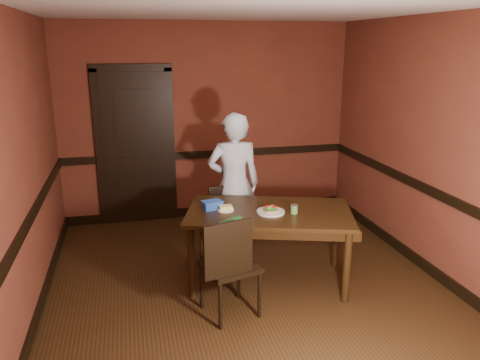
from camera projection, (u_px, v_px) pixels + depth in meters
name	position (u px, v px, depth m)	size (l,w,h in m)	color
floor	(248.00, 288.00, 4.77)	(4.00, 4.50, 0.01)	black
ceiling	(250.00, 7.00, 4.02)	(4.00, 4.50, 0.01)	beige
wall_back	(208.00, 122.00, 6.49)	(4.00, 0.02, 2.70)	#602B1D
wall_front	(365.00, 265.00, 2.29)	(4.00, 0.02, 2.70)	#602B1D
wall_left	(20.00, 173.00, 3.94)	(0.02, 4.50, 2.70)	#602B1D
wall_right	(435.00, 149.00, 4.85)	(0.02, 4.50, 2.70)	#602B1D
dado_back	(209.00, 154.00, 6.61)	(4.00, 0.03, 0.10)	black
dado_left	(28.00, 222.00, 4.07)	(0.03, 4.50, 0.10)	black
dado_right	(429.00, 190.00, 4.97)	(0.03, 4.50, 0.10)	black
baseboard_back	(210.00, 210.00, 6.84)	(4.00, 0.03, 0.12)	black
baseboard_left	(40.00, 307.00, 4.30)	(0.03, 4.50, 0.12)	black
baseboard_right	(420.00, 262.00, 5.20)	(0.03, 4.50, 0.12)	black
door	(136.00, 145.00, 6.31)	(1.05, 0.07, 2.20)	black
dining_table	(269.00, 246.00, 4.83)	(1.65, 0.93, 0.77)	black
chair_far	(228.00, 225.00, 5.31)	(0.39, 0.39, 0.83)	black
chair_near	(230.00, 264.00, 4.21)	(0.45, 0.45, 0.97)	black
person	(234.00, 184.00, 5.41)	(0.61, 0.40, 1.67)	silver
sandwich_plate	(271.00, 211.00, 4.66)	(0.28, 0.28, 0.07)	silver
sauce_jar	(294.00, 209.00, 4.64)	(0.08, 0.08, 0.09)	#507F3B
cheese_saucer	(226.00, 209.00, 4.72)	(0.17, 0.17, 0.05)	silver
food_tub	(212.00, 205.00, 4.77)	(0.23, 0.18, 0.08)	blue
wrapped_veg	(229.00, 223.00, 4.29)	(0.08, 0.08, 0.28)	#144416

